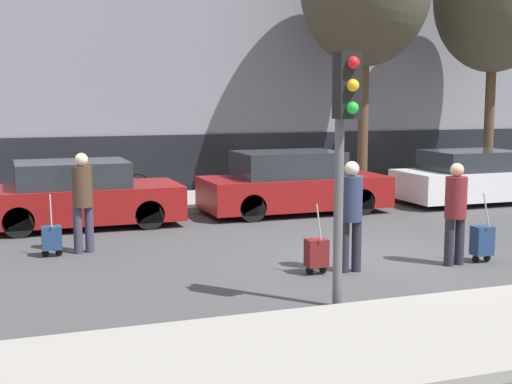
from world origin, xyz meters
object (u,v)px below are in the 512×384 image
parked_car_0 (79,196)px  parked_car_1 (293,184)px  trolley_left (52,238)px  traffic_light (344,127)px  parked_bicycle (115,188)px  parked_car_2 (474,178)px  trolley_right (482,241)px  pedestrian_left (83,196)px  pedestrian_right (456,208)px  trolley_center (316,253)px  pedestrian_center (351,210)px

parked_car_0 → parked_car_1: bearing=1.0°
trolley_left → traffic_light: size_ratio=0.33×
parked_bicycle → trolley_left: bearing=-110.4°
parked_car_2 → trolley_right: size_ratio=3.47×
pedestrian_left → parked_car_2: bearing=3.1°
trolley_right → parked_bicycle: 8.98m
parked_car_2 → parked_bicycle: size_ratio=2.22×
parked_car_1 → parked_car_0: bearing=-179.0°
pedestrian_left → pedestrian_right: (5.44, -2.92, -0.05)m
parked_car_2 → pedestrian_left: pedestrian_left is taller
trolley_center → pedestrian_center: bearing=-4.4°
parked_car_0 → pedestrian_right: bearing=-46.3°
parked_car_0 → parked_car_1: parked_car_1 is taller
pedestrian_left → traffic_light: size_ratio=0.54×
parked_car_0 → pedestrian_right: pedestrian_right is taller
pedestrian_center → traffic_light: traffic_light is taller
parked_car_1 → parked_bicycle: parked_car_1 is taller
pedestrian_center → pedestrian_right: (1.76, -0.17, -0.04)m
pedestrian_left → parked_bicycle: (1.27, 4.74, -0.49)m
pedestrian_right → trolley_right: bearing=179.9°
pedestrian_center → trolley_center: pedestrian_center is taller
traffic_light → pedestrian_center: bearing=59.5°
trolley_left → parked_car_0: bearing=74.8°
pedestrian_left → parked_bicycle: pedestrian_left is taller
parked_car_0 → parked_car_1: size_ratio=0.96×
parked_car_2 → trolley_center: (-6.71, -5.21, -0.30)m
traffic_light → trolley_center: bearing=75.4°
parked_car_1 → parked_bicycle: size_ratio=2.39×
parked_car_0 → pedestrian_left: size_ratio=2.35×
parked_car_0 → pedestrian_left: (-0.19, -2.58, 0.34)m
parked_car_0 → trolley_right: 7.98m
parked_car_2 → pedestrian_right: size_ratio=2.40×
parked_car_1 → traffic_light: bearing=-108.0°
parked_bicycle → traffic_light: bearing=-81.2°
trolley_center → traffic_light: (-0.45, -1.74, 1.97)m
parked_car_1 → trolley_right: 5.66m
pedestrian_left → trolley_right: 6.68m
trolley_right → pedestrian_center: bearing=176.3°
pedestrian_center → traffic_light: bearing=-116.1°
parked_car_0 → trolley_left: size_ratio=3.84×
parked_car_2 → pedestrian_left: size_ratio=2.28×
parked_car_1 → pedestrian_left: bearing=-151.9°
trolley_left → trolley_center: trolley_center is taller
traffic_light → parked_bicycle: bearing=98.8°
trolley_left → trolley_center: bearing=-35.2°
traffic_light → trolley_right: bearing=25.1°
trolley_center → parked_car_0: bearing=119.1°
pedestrian_right → pedestrian_left: bearing=-30.6°
trolley_center → traffic_light: bearing=-104.6°
pedestrian_center → parked_bicycle: size_ratio=0.96×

